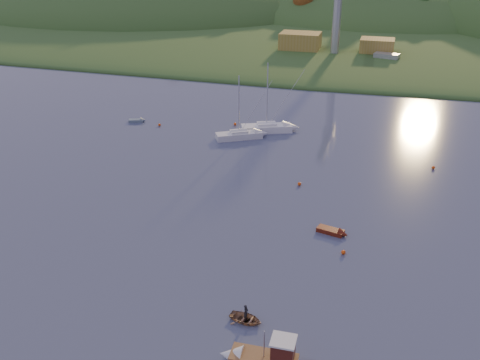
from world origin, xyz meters
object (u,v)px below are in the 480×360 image
(grey_dinghy, at_px, (139,121))
(fishing_boat, at_px, (259,357))
(sailboat_far, at_px, (267,127))
(red_tender, at_px, (336,232))
(sailboat_near, at_px, (239,135))
(canoe, at_px, (246,319))

(grey_dinghy, bearing_deg, fishing_boat, -73.88)
(fishing_boat, height_order, sailboat_far, sailboat_far)
(sailboat_far, height_order, grey_dinghy, sailboat_far)
(red_tender, xyz_separation_m, grey_dinghy, (-40.65, 31.57, -0.02))
(fishing_boat, xyz_separation_m, sailboat_far, (-12.50, 55.89, -0.14))
(sailboat_near, height_order, canoe, sailboat_near)
(sailboat_near, height_order, grey_dinghy, sailboat_near)
(sailboat_far, xyz_separation_m, red_tender, (16.25, -32.84, -0.52))
(sailboat_near, relative_size, canoe, 3.53)
(fishing_boat, height_order, canoe, fishing_boat)
(canoe, xyz_separation_m, red_tender, (6.20, 18.04, -0.06))
(canoe, bearing_deg, sailboat_far, 21.06)
(red_tender, height_order, grey_dinghy, red_tender)
(grey_dinghy, bearing_deg, red_tender, -55.77)
(sailboat_near, relative_size, grey_dinghy, 3.24)
(sailboat_near, distance_m, grey_dinghy, 20.92)
(canoe, height_order, grey_dinghy, grey_dinghy)
(sailboat_near, bearing_deg, red_tender, -84.30)
(red_tender, bearing_deg, sailboat_far, 130.45)
(sailboat_far, bearing_deg, red_tender, -85.74)
(fishing_boat, bearing_deg, grey_dinghy, -57.17)
(fishing_boat, distance_m, sailboat_near, 53.65)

